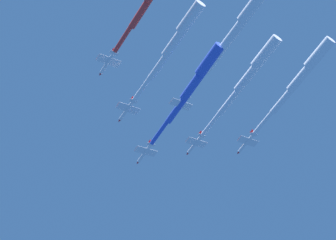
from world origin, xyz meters
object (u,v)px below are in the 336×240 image
(jet_lead, at_px, (193,85))
(jet_port_mid, at_px, (234,33))
(jet_starboard_inner, at_px, (247,77))
(jet_port_inner, at_px, (174,43))
(jet_port_outer, at_px, (300,78))

(jet_lead, distance_m, jet_port_mid, 21.72)
(jet_lead, distance_m, jet_starboard_inner, 18.21)
(jet_port_inner, distance_m, jet_port_outer, 42.47)
(jet_lead, xyz_separation_m, jet_port_inner, (-15.78, -0.10, 0.37))
(jet_lead, distance_m, jet_port_inner, 15.79)
(jet_port_outer, bearing_deg, jet_port_inner, 129.85)
(jet_port_inner, distance_m, jet_port_mid, 18.67)
(jet_lead, relative_size, jet_port_outer, 1.03)
(jet_starboard_inner, height_order, jet_port_outer, jet_starboard_inner)
(jet_port_outer, bearing_deg, jet_lead, 109.26)
(jet_port_mid, distance_m, jet_port_outer, 27.24)
(jet_port_mid, xyz_separation_m, jet_port_outer, (23.11, -14.40, 0.87))
(jet_lead, height_order, jet_port_mid, jet_lead)
(jet_lead, bearing_deg, jet_port_inner, -179.62)
(jet_lead, height_order, jet_port_outer, jet_port_outer)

